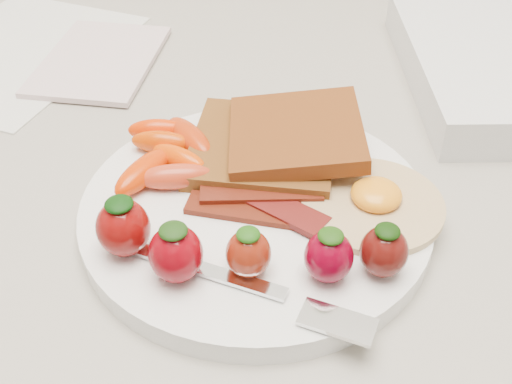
# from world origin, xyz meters

# --- Properties ---
(plate) EXTENTS (0.27, 0.27, 0.02)m
(plate) POSITION_xyz_m (0.02, 1.57, 0.91)
(plate) COLOR white
(plate) RESTS_ON counter
(toast_lower) EXTENTS (0.12, 0.12, 0.01)m
(toast_lower) POSITION_xyz_m (0.02, 1.63, 0.93)
(toast_lower) COLOR #4E270E
(toast_lower) RESTS_ON plate
(toast_upper) EXTENTS (0.12, 0.12, 0.03)m
(toast_upper) POSITION_xyz_m (0.04, 1.63, 0.94)
(toast_upper) COLOR #501C07
(toast_upper) RESTS_ON toast_lower
(fried_egg) EXTENTS (0.11, 0.11, 0.02)m
(fried_egg) POSITION_xyz_m (0.11, 1.57, 0.92)
(fried_egg) COLOR beige
(fried_egg) RESTS_ON plate
(bacon_strips) EXTENTS (0.11, 0.07, 0.01)m
(bacon_strips) POSITION_xyz_m (0.02, 1.56, 0.92)
(bacon_strips) COLOR black
(bacon_strips) RESTS_ON plate
(baby_carrots) EXTENTS (0.09, 0.12, 0.02)m
(baby_carrots) POSITION_xyz_m (-0.06, 1.61, 0.93)
(baby_carrots) COLOR #CE3B00
(baby_carrots) RESTS_ON plate
(strawberries) EXTENTS (0.21, 0.06, 0.05)m
(strawberries) POSITION_xyz_m (0.01, 1.50, 0.94)
(strawberries) COLOR #730807
(strawberries) RESTS_ON plate
(fork) EXTENTS (0.17, 0.07, 0.00)m
(fork) POSITION_xyz_m (0.04, 1.48, 0.92)
(fork) COLOR silver
(fork) RESTS_ON plate
(paper_sheet) EXTENTS (0.25, 0.30, 0.00)m
(paper_sheet) POSITION_xyz_m (-0.28, 1.80, 0.90)
(paper_sheet) COLOR silver
(paper_sheet) RESTS_ON counter
(notepad) EXTENTS (0.12, 0.17, 0.01)m
(notepad) POSITION_xyz_m (-0.18, 1.79, 0.91)
(notepad) COLOR beige
(notepad) RESTS_ON paper_sheet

